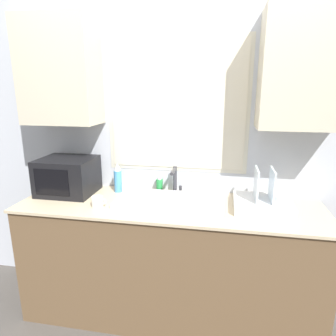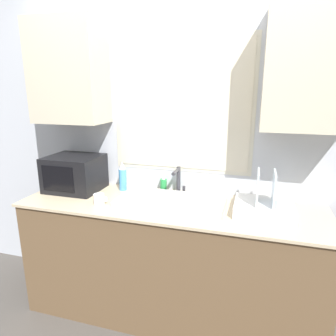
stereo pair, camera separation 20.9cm
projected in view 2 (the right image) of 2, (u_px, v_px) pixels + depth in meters
countertop at (170, 260)px, 2.31m from camera, size 2.21×0.67×0.92m
wall_back at (181, 129)px, 2.34m from camera, size 6.00×0.38×2.60m
sink_basin at (170, 201)px, 2.21m from camera, size 0.79×0.39×0.03m
faucet at (178, 178)px, 2.37m from camera, size 0.08×0.18×0.22m
microwave at (75, 173)px, 2.47m from camera, size 0.42×0.37×0.29m
dish_rack at (265, 206)px, 2.01m from camera, size 0.39×0.34×0.29m
spray_bottle at (123, 177)px, 2.46m from camera, size 0.06×0.06×0.24m
soap_bottle at (163, 184)px, 2.45m from camera, size 0.05×0.05×0.13m
mug_near_sink at (99, 199)px, 2.18m from camera, size 0.11×0.08×0.08m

